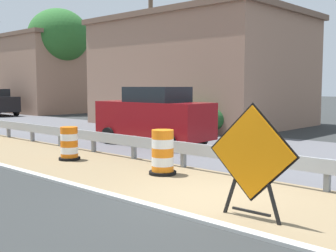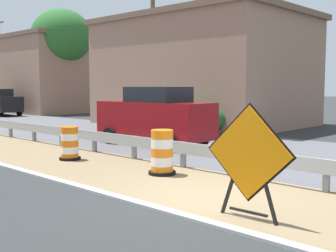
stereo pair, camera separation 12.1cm
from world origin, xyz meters
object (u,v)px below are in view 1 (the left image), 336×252
object	(u,v)px
traffic_barrel_nearest	(163,154)
traffic_barrel_close	(69,145)
utility_pole_near	(151,39)
warning_sign_diamond	(252,157)
car_lead_far_lane	(154,116)

from	to	relation	value
traffic_barrel_nearest	traffic_barrel_close	xyz separation A→B (m)	(-0.39, 3.51, -0.06)
traffic_barrel_close	utility_pole_near	distance (m)	11.43
warning_sign_diamond	traffic_barrel_close	world-z (taller)	warning_sign_diamond
traffic_barrel_nearest	utility_pole_near	distance (m)	13.22
utility_pole_near	car_lead_far_lane	bearing A→B (deg)	-134.04
utility_pole_near	traffic_barrel_nearest	bearing A→B (deg)	-133.56
utility_pole_near	traffic_barrel_close	bearing A→B (deg)	-148.33
warning_sign_diamond	traffic_barrel_nearest	xyz separation A→B (m)	(1.61, 3.58, -0.54)
warning_sign_diamond	utility_pole_near	distance (m)	16.69
warning_sign_diamond	utility_pole_near	size ratio (longest dim) A/B	0.22
traffic_barrel_nearest	car_lead_far_lane	bearing A→B (deg)	47.11
car_lead_far_lane	traffic_barrel_nearest	bearing A→B (deg)	135.39
car_lead_far_lane	utility_pole_near	size ratio (longest dim) A/B	0.52
traffic_barrel_close	car_lead_far_lane	bearing A→B (deg)	5.17
warning_sign_diamond	utility_pole_near	world-z (taller)	utility_pole_near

